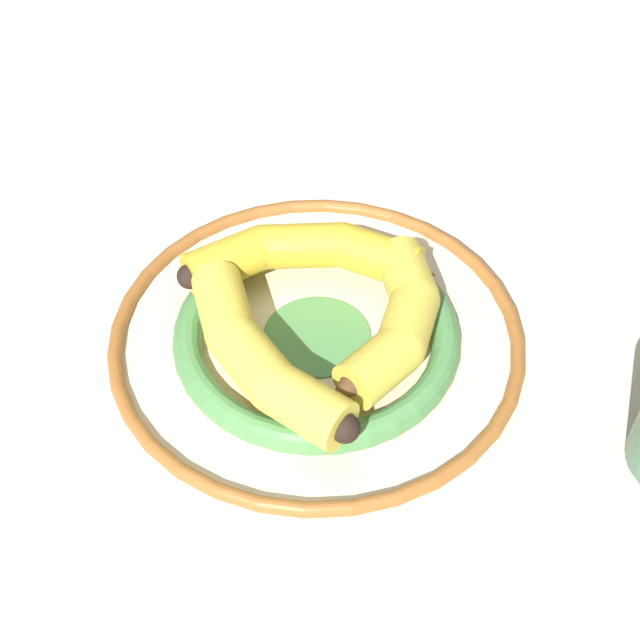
# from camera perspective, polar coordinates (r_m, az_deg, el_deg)

# --- Properties ---
(ground_plane) EXTENTS (2.80, 2.80, 0.00)m
(ground_plane) POSITION_cam_1_polar(r_m,az_deg,el_deg) (0.72, 2.01, -1.39)
(ground_plane) COLOR beige
(decorative_bowl) EXTENTS (0.33, 0.33, 0.03)m
(decorative_bowl) POSITION_cam_1_polar(r_m,az_deg,el_deg) (0.70, 0.00, -1.18)
(decorative_bowl) COLOR beige
(decorative_bowl) RESTS_ON ground_plane
(banana_a) EXTENTS (0.08, 0.21, 0.04)m
(banana_a) POSITION_cam_1_polar(r_m,az_deg,el_deg) (0.72, -0.61, 4.25)
(banana_a) COLOR gold
(banana_a) RESTS_ON decorative_bowl
(banana_b) EXTENTS (0.18, 0.13, 0.04)m
(banana_b) POSITION_cam_1_polar(r_m,az_deg,el_deg) (0.65, -3.91, -2.09)
(banana_b) COLOR yellow
(banana_b) RESTS_ON decorative_bowl
(banana_c) EXTENTS (0.17, 0.09, 0.04)m
(banana_c) POSITION_cam_1_polar(r_m,az_deg,el_deg) (0.67, 5.19, -0.30)
(banana_c) COLOR gold
(banana_c) RESTS_ON decorative_bowl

